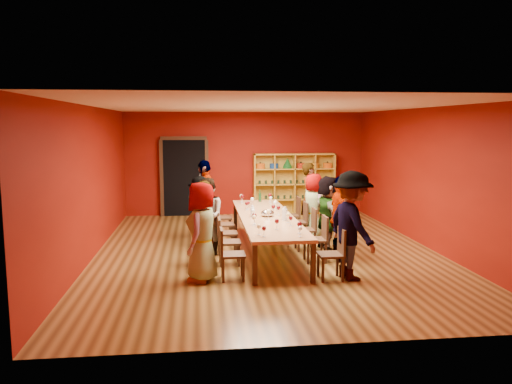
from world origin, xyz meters
TOP-DOWN VIEW (x-y plane):
  - room_shell at (0.00, 0.00)m, footprint 7.10×9.10m
  - tasting_table at (0.00, 0.00)m, footprint 1.10×4.50m
  - doorway at (-1.80, 4.43)m, footprint 1.40×0.17m
  - shelving_unit at (1.40, 4.32)m, footprint 2.40×0.40m
  - chair_person_left_0 at (-0.91, -1.81)m, footprint 0.42×0.42m
  - person_left_0 at (-1.35, -1.81)m, footprint 0.67×0.92m
  - chair_person_left_1 at (-0.91, -0.89)m, footprint 0.42×0.42m
  - person_left_1 at (-1.33, -0.89)m, footprint 0.63×0.71m
  - chair_person_left_2 at (-0.91, -0.09)m, footprint 0.42×0.42m
  - person_left_2 at (-1.23, -0.09)m, footprint 0.59×0.84m
  - chair_person_left_3 at (-0.91, 0.80)m, footprint 0.42×0.42m
  - person_left_3 at (-1.34, 0.80)m, footprint 0.55×1.03m
  - chair_person_left_4 at (-0.91, 1.64)m, footprint 0.42×0.42m
  - person_left_4 at (-1.25, 1.64)m, footprint 0.61×1.11m
  - chair_person_right_0 at (0.91, -2.00)m, footprint 0.42×0.42m
  - person_right_0 at (1.19, -2.00)m, footprint 0.78×1.29m
  - chair_person_right_1 at (0.91, -0.87)m, footprint 0.42×0.42m
  - person_right_1 at (1.33, -0.87)m, footprint 0.47×0.99m
  - chair_person_right_2 at (0.91, 0.04)m, footprint 0.42×0.42m
  - person_right_2 at (1.31, 0.04)m, footprint 0.58×1.50m
  - chair_person_right_3 at (0.91, 0.89)m, footprint 0.42×0.42m
  - person_right_3 at (1.20, 0.89)m, footprint 0.64×0.84m
  - chair_person_right_4 at (0.91, 1.72)m, footprint 0.42×0.42m
  - person_right_4 at (1.30, 1.72)m, footprint 0.59×0.71m
  - wine_glass_0 at (0.34, -0.12)m, footprint 0.08×0.08m
  - wine_glass_1 at (-0.37, -1.74)m, footprint 0.08×0.08m
  - wine_glass_2 at (-0.36, -0.93)m, footprint 0.08×0.08m
  - wine_glass_3 at (0.35, 1.05)m, footprint 0.07×0.07m
  - wine_glass_4 at (0.18, 0.26)m, footprint 0.08×0.08m
  - wine_glass_5 at (0.26, 0.10)m, footprint 0.08×0.08m
  - wine_glass_6 at (0.32, -1.03)m, footprint 0.08×0.08m
  - wine_glass_7 at (-0.15, 1.38)m, footprint 0.08×0.08m
  - wine_glass_8 at (-0.34, -0.78)m, footprint 0.08×0.08m
  - wine_glass_9 at (-0.36, 1.96)m, footprint 0.08×0.08m
  - wine_glass_10 at (0.32, 1.61)m, footprint 0.07×0.07m
  - wine_glass_11 at (0.30, -1.98)m, footprint 0.08×0.08m
  - wine_glass_12 at (-0.30, -1.90)m, footprint 0.08×0.08m
  - wine_glass_13 at (-0.02, -0.39)m, footprint 0.09×0.09m
  - wine_glass_14 at (0.30, 0.80)m, footprint 0.08×0.08m
  - wine_glass_15 at (-0.35, 1.77)m, footprint 0.09×0.09m
  - wine_glass_16 at (-0.30, -0.15)m, footprint 0.08×0.08m
  - wine_glass_17 at (0.34, 1.90)m, footprint 0.09×0.09m
  - wine_glass_18 at (-0.28, 0.13)m, footprint 0.08×0.08m
  - wine_glass_19 at (0.32, -0.74)m, footprint 0.08×0.08m
  - wine_glass_20 at (-0.34, 0.80)m, footprint 0.08×0.08m
  - wine_glass_21 at (-0.29, 0.93)m, footprint 0.07×0.07m
  - wine_glass_22 at (0.34, -1.73)m, footprint 0.09×0.09m
  - wine_glass_23 at (0.00, -1.35)m, footprint 0.08×0.08m
  - spittoon_bowl at (0.02, -0.03)m, footprint 0.28×0.28m
  - carafe_a at (-0.30, -0.02)m, footprint 0.12×0.12m
  - carafe_b at (0.29, -0.49)m, footprint 0.12×0.12m
  - wine_bottle at (0.10, 1.96)m, footprint 0.09×0.09m

SIDE VIEW (x-z plane):
  - chair_person_left_0 at x=-0.91m, z-range 0.05..0.94m
  - chair_person_left_1 at x=-0.91m, z-range 0.05..0.94m
  - chair_person_left_2 at x=-0.91m, z-range 0.05..0.94m
  - chair_person_left_3 at x=-0.91m, z-range 0.05..0.94m
  - chair_person_left_4 at x=-0.91m, z-range 0.05..0.94m
  - chair_person_right_0 at x=0.91m, z-range 0.05..0.94m
  - chair_person_right_1 at x=0.91m, z-range 0.05..0.94m
  - chair_person_right_2 at x=0.91m, z-range 0.05..0.94m
  - chair_person_right_3 at x=0.91m, z-range 0.05..0.94m
  - chair_person_right_4 at x=0.91m, z-range 0.05..0.94m
  - tasting_table at x=0.00m, z-range 0.32..1.07m
  - person_left_3 at x=-1.34m, z-range 0.00..1.52m
  - person_right_3 at x=1.20m, z-range 0.00..1.53m
  - person_left_2 at x=-1.23m, z-range 0.00..1.57m
  - person_right_2 at x=1.31m, z-range 0.00..1.57m
  - person_left_1 at x=-1.33m, z-range 0.00..1.60m
  - spittoon_bowl at x=0.02m, z-range 0.74..0.89m
  - person_right_1 at x=1.33m, z-range 0.00..1.66m
  - person_left_0 at x=-1.35m, z-range 0.00..1.68m
  - carafe_a at x=-0.30m, z-range 0.74..0.97m
  - person_right_4 at x=1.30m, z-range 0.00..1.72m
  - wine_bottle at x=0.10m, z-range 0.72..1.01m
  - carafe_b at x=0.29m, z-range 0.74..1.01m
  - wine_glass_10 at x=0.32m, z-range 0.79..0.97m
  - wine_glass_21 at x=-0.29m, z-range 0.79..0.97m
  - wine_glass_3 at x=0.35m, z-range 0.79..0.97m
  - wine_glass_0 at x=0.34m, z-range 0.79..0.98m
  - wine_glass_16 at x=-0.30m, z-range 0.79..0.98m
  - wine_glass_12 at x=-0.30m, z-range 0.79..0.98m
  - wine_glass_6 at x=0.32m, z-range 0.79..0.98m
  - wine_glass_11 at x=0.30m, z-range 0.79..0.98m
  - wine_glass_20 at x=-0.34m, z-range 0.79..0.98m
  - wine_glass_14 at x=0.30m, z-range 0.79..0.99m
  - wine_glass_1 at x=-0.37m, z-range 0.79..0.99m
  - wine_glass_4 at x=0.18m, z-range 0.79..0.99m
  - wine_glass_7 at x=-0.15m, z-range 0.79..0.99m
  - wine_glass_9 at x=-0.36m, z-range 0.79..0.99m
  - wine_glass_19 at x=0.32m, z-range 0.79..0.99m
  - wine_glass_5 at x=0.26m, z-range 0.80..1.00m
  - wine_glass_18 at x=-0.28m, z-range 0.80..1.00m
  - wine_glass_23 at x=0.00m, z-range 0.80..1.00m
  - wine_glass_2 at x=-0.36m, z-range 0.80..1.00m
  - wine_glass_8 at x=-0.34m, z-range 0.80..1.01m
  - wine_glass_13 at x=-0.02m, z-range 0.80..1.01m
  - wine_glass_22 at x=0.34m, z-range 0.80..1.01m
  - person_left_4 at x=-1.25m, z-range 0.00..1.81m
  - wine_glass_15 at x=-0.35m, z-range 0.80..1.02m
  - wine_glass_17 at x=0.34m, z-range 0.80..1.02m
  - person_right_0 at x=1.19m, z-range 0.00..1.86m
  - shelving_unit at x=1.40m, z-range 0.08..1.88m
  - doorway at x=-1.80m, z-range -0.03..2.27m
  - room_shell at x=0.00m, z-range -0.02..3.02m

